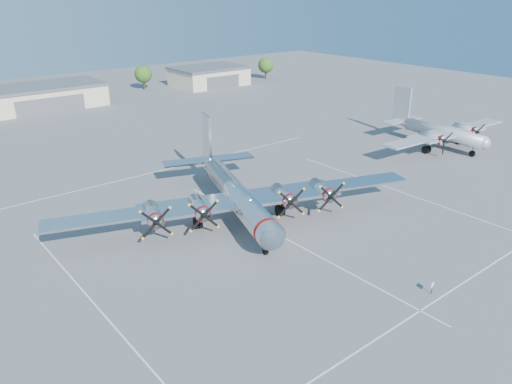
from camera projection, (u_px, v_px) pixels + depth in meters
ground at (262, 226)px, 59.89m from camera, size 260.00×260.00×0.00m
parking_lines at (271, 231)px, 58.63m from camera, size 60.00×50.08×0.01m
hangar_center at (41, 97)px, 117.76m from camera, size 28.60×14.60×5.40m
hangar_east at (209, 76)px, 145.76m from camera, size 20.60×14.60×5.40m
tree_east at (143, 74)px, 139.03m from camera, size 4.80×4.80×6.64m
tree_far_east at (266, 65)px, 155.45m from camera, size 4.80×4.80×6.64m
main_bomber_b29 at (235, 215)px, 62.65m from camera, size 52.42×43.67×9.92m
twin_engine_east at (437, 147)px, 89.66m from camera, size 31.45×23.52×9.56m
info_placard at (432, 286)px, 46.22m from camera, size 0.62×0.19×1.20m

